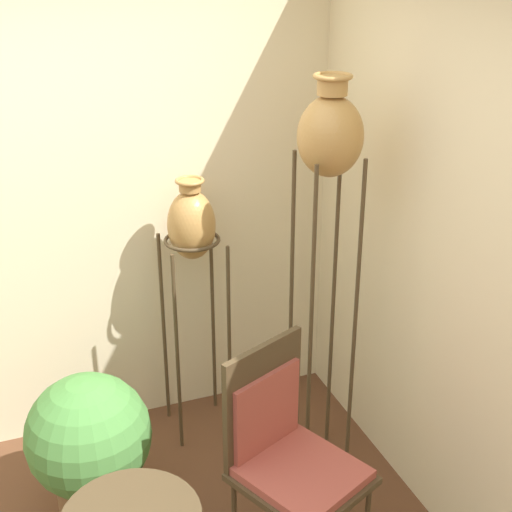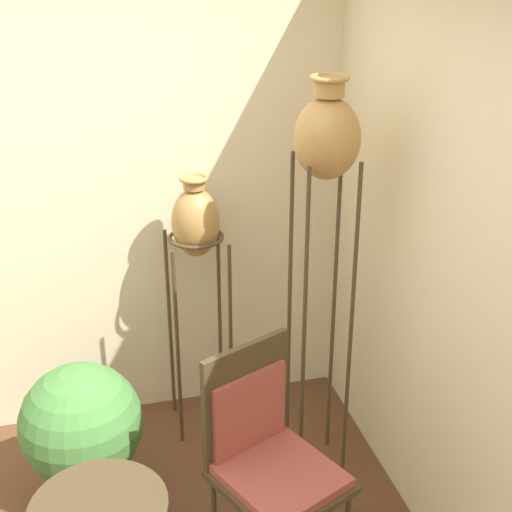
# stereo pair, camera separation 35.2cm
# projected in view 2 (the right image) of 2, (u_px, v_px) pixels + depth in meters

# --- Properties ---
(wall_back) EXTENTS (7.23, 0.06, 2.70)m
(wall_back) POSITION_uv_depth(u_px,v_px,m) (39.00, 197.00, 3.66)
(wall_back) COLOR beige
(wall_back) RESTS_ON ground_plane
(wall_right) EXTENTS (0.06, 7.23, 2.70)m
(wall_right) POSITION_uv_depth(u_px,v_px,m) (500.00, 305.00, 2.59)
(wall_right) COLOR beige
(wall_right) RESTS_ON ground_plane
(vase_stand_tall) EXTENTS (0.30, 0.30, 2.04)m
(vase_stand_tall) POSITION_uv_depth(u_px,v_px,m) (327.00, 151.00, 3.12)
(vase_stand_tall) COLOR #473823
(vase_stand_tall) RESTS_ON ground_plane
(vase_stand_medium) EXTENTS (0.31, 0.31, 1.48)m
(vase_stand_medium) POSITION_uv_depth(u_px,v_px,m) (196.00, 230.00, 3.66)
(vase_stand_medium) COLOR #473823
(vase_stand_medium) RESTS_ON ground_plane
(chair) EXTENTS (0.63, 0.65, 1.02)m
(chair) POSITION_uv_depth(u_px,v_px,m) (267.00, 450.00, 3.04)
(chair) COLOR #473823
(chair) RESTS_ON ground_plane
(potted_plant) EXTENTS (0.59, 0.59, 0.75)m
(potted_plant) POSITION_uv_depth(u_px,v_px,m) (82.00, 431.00, 3.41)
(potted_plant) COLOR brown
(potted_plant) RESTS_ON ground_plane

